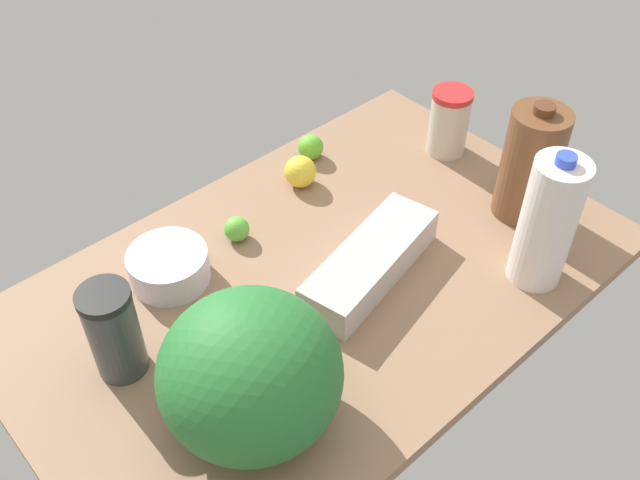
{
  "coord_description": "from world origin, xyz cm",
  "views": [
    {
      "loc": [
        64.17,
        70.82,
        103.89
      ],
      "look_at": [
        0.0,
        0.0,
        13.0
      ],
      "focal_mm": 40.0,
      "sensor_mm": 36.0,
      "label": 1
    }
  ],
  "objects": [
    {
      "name": "chocolate_milk_jug",
      "position": [
        -45.13,
        13.99,
        15.4
      ],
      "size": [
        12.04,
        12.04,
        26.37
      ],
      "color": "brown",
      "rests_on": "countertop"
    },
    {
      "name": "egg_carton",
      "position": [
        -7.63,
        6.04,
        6.53
      ],
      "size": [
        35.17,
        17.79,
        7.07
      ],
      "primitive_type": "cube",
      "rotation": [
        0.0,
        0.0,
        0.22
      ],
      "color": "beige",
      "rests_on": "countertop"
    },
    {
      "name": "lime_loose",
      "position": [
        5.18,
        -19.58,
        5.62
      ],
      "size": [
        5.25,
        5.25,
        5.25
      ],
      "primitive_type": "sphere",
      "color": "#5DB23B",
      "rests_on": "countertop"
    },
    {
      "name": "tumbler_cup",
      "position": [
        -49.84,
        -10.86,
        10.99
      ],
      "size": [
        9.25,
        9.25,
        15.9
      ],
      "color": "beige",
      "rests_on": "countertop"
    },
    {
      "name": "milk_jug",
      "position": [
        -31.33,
        27.34,
        16.63
      ],
      "size": [
        10.27,
        10.27,
        28.83
      ],
      "color": "white",
      "rests_on": "countertop"
    },
    {
      "name": "lime_near_front",
      "position": [
        -24.39,
        -30.11,
        5.96
      ],
      "size": [
        5.91,
        5.91,
        5.91
      ],
      "primitive_type": "sphere",
      "color": "#65BA2F",
      "rests_on": "countertop"
    },
    {
      "name": "countertop",
      "position": [
        0.0,
        0.0,
        1.5
      ],
      "size": [
        120.0,
        76.0,
        3.0
      ],
      "primitive_type": "cube",
      "color": "#916D52",
      "rests_on": "ground"
    },
    {
      "name": "shaker_bottle",
      "position": [
        39.37,
        -7.09,
        12.33
      ],
      "size": [
        8.84,
        8.84,
        18.59
      ],
      "color": "#373E43",
      "rests_on": "countertop"
    },
    {
      "name": "mixing_bowl",
      "position": [
        21.63,
        -19.3,
        6.27
      ],
      "size": [
        15.52,
        15.52,
        6.55
      ],
      "primitive_type": "cylinder",
      "color": "silver",
      "rests_on": "countertop"
    },
    {
      "name": "lemon_by_jug",
      "position": [
        -16.08,
        -24.2,
        6.56
      ],
      "size": [
        7.12,
        7.12,
        7.12
      ],
      "primitive_type": "sphere",
      "color": "yellow",
      "rests_on": "countertop"
    },
    {
      "name": "watermelon",
      "position": [
        29.15,
        16.52,
        15.44
      ],
      "size": [
        28.36,
        28.36,
        24.89
      ],
      "primitive_type": "ellipsoid",
      "color": "#277131",
      "rests_on": "countertop"
    }
  ]
}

